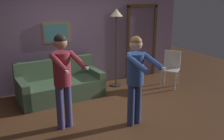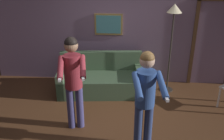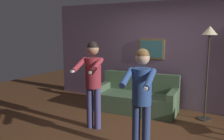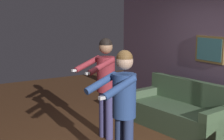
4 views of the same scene
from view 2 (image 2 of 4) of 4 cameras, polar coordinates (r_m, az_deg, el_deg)
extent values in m
plane|color=#57341D|center=(4.73, 1.02, -12.55)|extent=(12.00, 12.00, 0.00)
cube|color=slate|center=(5.97, 2.39, 9.14)|extent=(6.40, 0.06, 2.60)
cube|color=olive|center=(5.91, -0.80, 10.38)|extent=(0.66, 0.02, 0.50)
cube|color=teal|center=(5.90, -0.81, 10.35)|extent=(0.58, 0.01, 0.42)
cube|color=#4C331E|center=(6.16, 18.11, 5.73)|extent=(0.08, 0.04, 2.04)
cube|color=#445E41|center=(5.73, -2.49, -3.17)|extent=(1.98, 1.03, 0.42)
cube|color=#445E41|center=(5.88, -2.48, 2.19)|extent=(1.90, 0.33, 0.45)
cube|color=#455840|center=(5.79, -11.16, -2.47)|extent=(0.24, 0.86, 0.58)
cube|color=#486644|center=(5.73, 6.22, -2.38)|extent=(0.24, 0.86, 0.58)
cylinder|color=#332D28|center=(6.04, 12.36, -4.36)|extent=(0.28, 0.28, 0.02)
cylinder|color=#332D28|center=(5.68, 13.15, 3.76)|extent=(0.04, 0.04, 1.79)
cone|color=#F9EAB7|center=(5.44, 14.12, 13.56)|extent=(0.31, 0.31, 0.18)
cylinder|color=#424076|center=(4.53, -9.41, -8.46)|extent=(0.13, 0.13, 0.82)
cylinder|color=#424076|center=(4.52, -7.37, -8.38)|extent=(0.13, 0.13, 0.82)
cylinder|color=maroon|center=(4.20, -8.95, -0.33)|extent=(0.30, 0.30, 0.58)
sphere|color=#9E7556|center=(4.04, -9.35, 5.53)|extent=(0.22, 0.22, 0.22)
sphere|color=black|center=(4.03, -9.39, 6.06)|extent=(0.21, 0.21, 0.21)
cylinder|color=maroon|center=(3.92, -11.69, 0.55)|extent=(0.19, 0.52, 0.24)
cube|color=white|center=(3.73, -11.85, -2.00)|extent=(0.07, 0.15, 0.04)
cylinder|color=maroon|center=(3.90, -6.71, 0.79)|extent=(0.19, 0.52, 0.24)
cube|color=white|center=(3.71, -6.62, -1.76)|extent=(0.07, 0.15, 0.04)
cylinder|color=navy|center=(4.06, 6.00, -12.69)|extent=(0.13, 0.13, 0.79)
cylinder|color=navy|center=(4.09, 8.26, -12.52)|extent=(0.13, 0.13, 0.79)
cylinder|color=#2D4C8C|center=(3.72, 7.65, -4.20)|extent=(0.30, 0.30, 0.56)
sphere|color=#D8AD8E|center=(3.54, 8.03, 2.09)|extent=(0.22, 0.22, 0.22)
sphere|color=brown|center=(3.52, 8.07, 2.66)|extent=(0.21, 0.21, 0.21)
cylinder|color=#2D4C8C|center=(3.40, 5.81, -3.59)|extent=(0.17, 0.51, 0.24)
cylinder|color=#2D4C8C|center=(3.48, 11.33, -3.33)|extent=(0.17, 0.51, 0.24)
cube|color=white|center=(3.32, 12.29, -6.33)|extent=(0.06, 0.15, 0.04)
cylinder|color=silver|center=(5.60, 23.26, -5.78)|extent=(0.04, 0.04, 0.45)
camera|label=1|loc=(2.05, -88.08, -14.54)|focal=40.00mm
camera|label=3|loc=(1.87, 87.73, -28.74)|focal=40.00mm
camera|label=4|loc=(3.64, 72.83, -4.87)|focal=50.00mm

